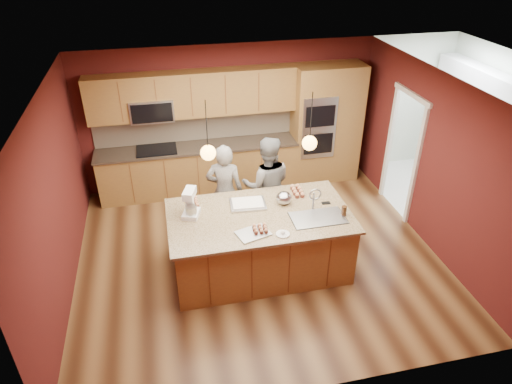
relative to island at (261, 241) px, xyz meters
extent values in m
plane|color=#412514|center=(0.03, 0.32, -0.49)|extent=(5.50, 5.50, 0.00)
plane|color=white|center=(0.03, 0.32, 2.21)|extent=(5.50, 5.50, 0.00)
plane|color=#4D1715|center=(0.03, 2.82, 0.86)|extent=(5.50, 0.00, 5.50)
plane|color=#4D1715|center=(0.03, -2.18, 0.86)|extent=(5.50, 0.00, 5.50)
plane|color=#4D1715|center=(-2.72, 0.32, 0.86)|extent=(0.00, 5.00, 5.00)
plane|color=#4D1715|center=(2.78, 0.32, 0.86)|extent=(0.00, 5.00, 5.00)
cube|color=brown|center=(-0.62, 2.52, -0.04)|extent=(3.70, 0.60, 0.90)
cube|color=black|center=(-0.62, 2.51, 0.43)|extent=(3.74, 0.64, 0.04)
cube|color=beige|center=(-0.62, 2.80, 0.73)|extent=(3.70, 0.03, 0.56)
cube|color=brown|center=(-0.62, 2.64, 1.41)|extent=(3.70, 0.36, 0.80)
cube|color=black|center=(-1.37, 2.50, 0.46)|extent=(0.72, 0.52, 0.03)
cube|color=#A7AAAD|center=(-1.37, 2.62, 1.19)|extent=(0.76, 0.40, 0.40)
cube|color=brown|center=(1.63, 2.52, 0.66)|extent=(0.80, 0.60, 2.30)
cube|color=#A7AAAD|center=(1.63, 2.22, 0.71)|extent=(0.66, 0.04, 1.20)
cube|color=brown|center=(2.28, 2.52, 0.66)|extent=(0.50, 0.60, 2.30)
plane|color=silver|center=(3.68, 1.52, -0.49)|extent=(2.60, 2.60, 0.00)
plane|color=beige|center=(4.58, 1.52, 0.86)|extent=(0.00, 2.70, 2.70)
cube|color=silver|center=(4.38, 1.52, 1.46)|extent=(0.35, 2.40, 0.75)
cylinder|color=black|center=(-0.69, 0.00, 1.86)|extent=(0.01, 0.01, 0.70)
sphere|color=#FFB24C|center=(-0.69, 0.00, 1.51)|extent=(0.20, 0.20, 0.20)
cylinder|color=black|center=(0.66, 0.00, 1.86)|extent=(0.01, 0.01, 0.70)
sphere|color=#FFB24C|center=(0.66, 0.00, 1.51)|extent=(0.20, 0.20, 0.20)
cube|color=brown|center=(-0.02, 0.00, -0.03)|extent=(2.50, 1.35, 0.92)
cube|color=tan|center=(-0.02, 0.00, 0.45)|extent=(2.60, 1.45, 0.04)
cube|color=#A7AAAD|center=(0.76, -0.26, 0.39)|extent=(0.75, 0.44, 0.18)
imported|color=black|center=(-0.36, 0.98, 0.33)|extent=(0.68, 0.54, 1.63)
imported|color=slate|center=(0.33, 0.98, 0.35)|extent=(0.91, 0.76, 1.68)
cube|color=white|center=(-0.96, 0.19, 0.50)|extent=(0.29, 0.33, 0.06)
cube|color=white|center=(-0.96, 0.31, 0.67)|extent=(0.13, 0.12, 0.28)
cube|color=white|center=(-0.96, 0.21, 0.82)|extent=(0.22, 0.31, 0.11)
cylinder|color=#B2B6BA|center=(-0.96, 0.15, 0.57)|extent=(0.16, 0.16, 0.15)
cube|color=silver|center=(-0.13, 0.29, 0.48)|extent=(0.54, 0.42, 0.03)
cube|color=white|center=(-0.13, 0.29, 0.50)|extent=(0.47, 0.35, 0.03)
cube|color=#A7AAAD|center=(-0.20, -0.43, 0.48)|extent=(0.49, 0.41, 0.02)
ellipsoid|color=#B2B6BA|center=(0.40, 0.22, 0.56)|extent=(0.23, 0.23, 0.20)
cylinder|color=silver|center=(0.18, -0.52, 0.48)|extent=(0.19, 0.19, 0.01)
cylinder|color=#392110|center=(1.14, -0.26, 0.54)|extent=(0.07, 0.07, 0.14)
cube|color=black|center=(1.01, 0.09, 0.47)|extent=(0.13, 0.08, 0.01)
cube|color=white|center=(4.22, 1.25, 0.01)|extent=(0.77, 0.79, 1.00)
cube|color=white|center=(4.26, 1.80, 0.00)|extent=(0.77, 0.78, 0.98)
camera|label=1|loc=(-1.23, -5.23, 4.06)|focal=32.00mm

